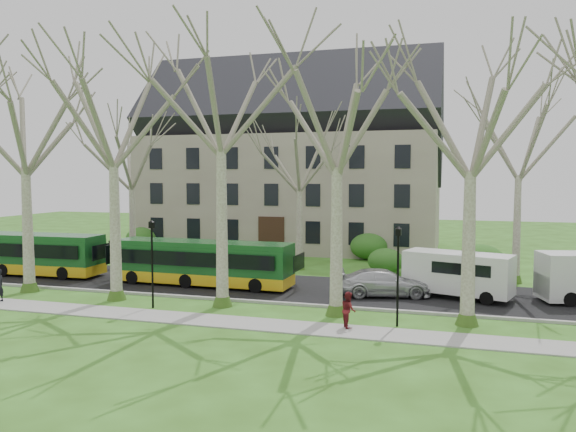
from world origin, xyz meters
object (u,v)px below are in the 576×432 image
Objects in this scene: bus_lead at (22,253)px; van_a at (458,275)px; bus_follow at (202,263)px; sedan at (384,283)px; pedestrian_b at (348,310)px.

bus_lead reaches higher than van_a.
bus_follow is at bearing -1.76° from bus_lead.
bus_lead is 2.01× the size of van_a.
van_a is (3.82, 0.67, 0.49)m from sedan.
pedestrian_b is (10.00, -6.70, -0.58)m from bus_follow.
bus_follow reaches higher than pedestrian_b.
bus_lead is at bearing 48.90° from pedestrian_b.
bus_lead is at bearing 76.18° from sedan.
pedestrian_b is (23.01, -6.71, -0.62)m from bus_lead.
bus_lead is 1.03× the size of bus_follow.
bus_lead is 23.98m from pedestrian_b.
van_a is at bearing -56.27° from pedestrian_b.
bus_follow is at bearing 76.39° from sedan.
van_a is at bearing -93.98° from sedan.
bus_follow is (13.01, -0.01, -0.04)m from bus_lead.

